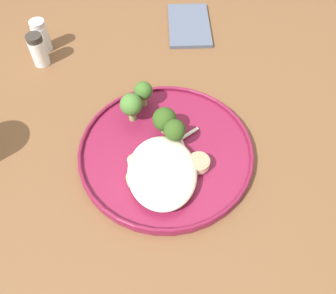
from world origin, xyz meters
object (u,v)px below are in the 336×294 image
object	(u,v)px
seared_scallop_half_hidden	(182,166)
broccoli_floret_right_tilted	(167,119)
pepper_shaker	(40,50)
seared_scallop_on_noodles	(169,162)
dinner_plate	(168,151)
seared_scallop_right_edge	(162,186)
seared_scallop_front_small	(137,161)
broccoli_floret_rear_charred	(133,105)
broccoli_floret_beside_noodles	(145,91)
seared_scallop_tiny_bay	(154,160)
seared_scallop_rear_pale	(201,163)
seared_scallop_left_edge	(139,179)
broccoli_floret_near_rim	(177,131)
folded_napkin	(191,25)
salt_shaker	(43,36)

from	to	relation	value
seared_scallop_half_hidden	broccoli_floret_right_tilted	distance (m)	0.08
pepper_shaker	seared_scallop_half_hidden	bearing A→B (deg)	42.03
seared_scallop_on_noodles	pepper_shaker	world-z (taller)	pepper_shaker
dinner_plate	seared_scallop_half_hidden	bearing A→B (deg)	27.01
seared_scallop_right_edge	seared_scallop_front_small	size ratio (longest dim) A/B	1.31
dinner_plate	broccoli_floret_rear_charred	distance (m)	0.10
dinner_plate	broccoli_floret_beside_noodles	xyz separation A→B (m)	(-0.11, -0.03, 0.04)
seared_scallop_tiny_bay	seared_scallop_on_noodles	xyz separation A→B (m)	(0.00, 0.02, 0.00)
seared_scallop_rear_pale	seared_scallop_on_noodles	size ratio (longest dim) A/B	1.08
seared_scallop_on_noodles	broccoli_floret_rear_charred	distance (m)	0.12
seared_scallop_left_edge	seared_scallop_on_noodles	xyz separation A→B (m)	(-0.03, 0.05, 0.00)
broccoli_floret_near_rim	seared_scallop_left_edge	bearing A→B (deg)	-42.78
seared_scallop_half_hidden	broccoli_floret_near_rim	distance (m)	0.06
seared_scallop_right_edge	broccoli_floret_near_rim	distance (m)	0.09
seared_scallop_tiny_bay	broccoli_floret_near_rim	distance (m)	0.06
seared_scallop_tiny_bay	broccoli_floret_beside_noodles	bearing A→B (deg)	-176.87
dinner_plate	seared_scallop_left_edge	bearing A→B (deg)	-40.67
seared_scallop_left_edge	pepper_shaker	size ratio (longest dim) A/B	0.48
seared_scallop_right_edge	broccoli_floret_beside_noodles	size ratio (longest dim) A/B	0.58
seared_scallop_tiny_bay	folded_napkin	bearing A→B (deg)	164.69
broccoli_floret_right_tilted	salt_shaker	world-z (taller)	salt_shaker
seared_scallop_tiny_bay	pepper_shaker	size ratio (longest dim) A/B	0.37
folded_napkin	pepper_shaker	size ratio (longest dim) A/B	2.24
broccoli_floret_beside_noodles	dinner_plate	bearing A→B (deg)	16.84
seared_scallop_right_edge	folded_napkin	distance (m)	0.42
broccoli_floret_right_tilted	seared_scallop_right_edge	bearing A→B (deg)	-7.36
dinner_plate	broccoli_floret_near_rim	distance (m)	0.04
pepper_shaker	seared_scallop_right_edge	bearing A→B (deg)	34.96
broccoli_floret_right_tilted	pepper_shaker	xyz separation A→B (m)	(-0.20, -0.24, -0.01)
dinner_plate	broccoli_floret_rear_charred	size ratio (longest dim) A/B	5.15
dinner_plate	seared_scallop_tiny_bay	distance (m)	0.04
seared_scallop_front_small	seared_scallop_on_noodles	bearing A→B (deg)	82.15
seared_scallop_right_edge	seared_scallop_on_noodles	size ratio (longest dim) A/B	0.96
broccoli_floret_rear_charred	salt_shaker	size ratio (longest dim) A/B	0.84
broccoli_floret_beside_noodles	seared_scallop_front_small	bearing A→B (deg)	-8.65
seared_scallop_half_hidden	pepper_shaker	xyz separation A→B (m)	(-0.28, -0.25, 0.01)
seared_scallop_half_hidden	broccoli_floret_right_tilted	world-z (taller)	broccoli_floret_right_tilted
dinner_plate	seared_scallop_front_small	xyz separation A→B (m)	(0.02, -0.05, 0.01)
seared_scallop_half_hidden	seared_scallop_on_noodles	size ratio (longest dim) A/B	0.99
seared_scallop_front_small	seared_scallop_right_edge	bearing A→B (deg)	38.25
dinner_plate	broccoli_floret_near_rim	xyz separation A→B (m)	(-0.01, 0.01, 0.04)
seared_scallop_on_noodles	broccoli_floret_right_tilted	distance (m)	0.07
broccoli_floret_rear_charred	seared_scallop_front_small	bearing A→B (deg)	1.09
broccoli_floret_near_rim	seared_scallop_half_hidden	bearing A→B (deg)	5.04
folded_napkin	pepper_shaker	xyz separation A→B (m)	(0.10, -0.31, 0.03)
seared_scallop_tiny_bay	broccoli_floret_right_tilted	bearing A→B (deg)	159.32
seared_scallop_on_noodles	broccoli_floret_right_tilted	size ratio (longest dim) A/B	0.61
seared_scallop_rear_pale	salt_shaker	world-z (taller)	salt_shaker
seared_scallop_front_small	broccoli_floret_right_tilted	bearing A→B (deg)	141.27
seared_scallop_right_edge	broccoli_floret_beside_noodles	world-z (taller)	broccoli_floret_beside_noodles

